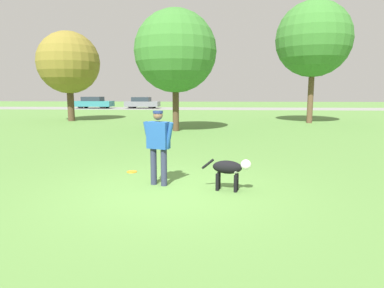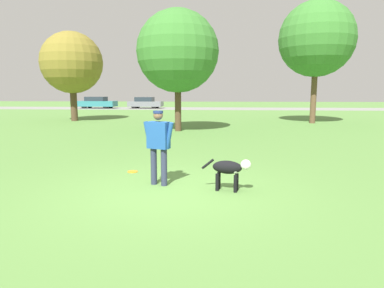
{
  "view_description": "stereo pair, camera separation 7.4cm",
  "coord_description": "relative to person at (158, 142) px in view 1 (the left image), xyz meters",
  "views": [
    {
      "loc": [
        0.86,
        -6.46,
        1.94
      ],
      "look_at": [
        0.43,
        0.28,
        0.9
      ],
      "focal_mm": 32.0,
      "sensor_mm": 36.0,
      "label": 1
    },
    {
      "loc": [
        0.93,
        -6.46,
        1.94
      ],
      "look_at": [
        0.43,
        0.28,
        0.9
      ],
      "focal_mm": 32.0,
      "sensor_mm": 36.0,
      "label": 2
    }
  ],
  "objects": [
    {
      "name": "tree_far_left",
      "position": [
        -8.32,
        15.26,
        2.86
      ],
      "size": [
        3.98,
        3.98,
        5.79
      ],
      "color": "#4C3826",
      "rests_on": "ground_plane"
    },
    {
      "name": "frisbee",
      "position": [
        -0.84,
        1.1,
        -0.91
      ],
      "size": [
        0.25,
        0.25,
        0.02
      ],
      "color": "orange",
      "rests_on": "ground_plane"
    },
    {
      "name": "ground_plane",
      "position": [
        0.28,
        -0.43,
        -0.92
      ],
      "size": [
        120.0,
        120.0,
        0.0
      ],
      "primitive_type": "plane",
      "color": "#56843D"
    },
    {
      "name": "far_road_strip",
      "position": [
        0.28,
        32.37,
        -0.91
      ],
      "size": [
        120.0,
        6.0,
        0.01
      ],
      "color": "gray",
      "rests_on": "ground_plane"
    },
    {
      "name": "person",
      "position": [
        0.0,
        0.0,
        0.0
      ],
      "size": [
        0.69,
        0.37,
        1.56
      ],
      "rotation": [
        0.0,
        0.0,
        -0.37
      ],
      "color": "#2D334C",
      "rests_on": "ground_plane"
    },
    {
      "name": "dog",
      "position": [
        1.46,
        -0.32,
        -0.47
      ],
      "size": [
        0.99,
        0.4,
        0.64
      ],
      "rotation": [
        0.0,
        0.0,
        6.04
      ],
      "color": "black",
      "rests_on": "ground_plane"
    },
    {
      "name": "parked_car_grey",
      "position": [
        -7.19,
        32.53,
        -0.27
      ],
      "size": [
        3.97,
        1.93,
        1.3
      ],
      "rotation": [
        0.0,
        0.0,
        -0.04
      ],
      "color": "slate",
      "rests_on": "ground_plane"
    },
    {
      "name": "tree_far_right",
      "position": [
        7.05,
        14.72,
        4.12
      ],
      "size": [
        4.5,
        4.5,
        7.3
      ],
      "color": "brown",
      "rests_on": "ground_plane"
    },
    {
      "name": "tree_mid_center",
      "position": [
        -0.74,
        9.9,
        2.93
      ],
      "size": [
        3.96,
        3.96,
        5.83
      ],
      "color": "#4C3826",
      "rests_on": "ground_plane"
    },
    {
      "name": "parked_car_teal",
      "position": [
        -12.8,
        32.14,
        -0.25
      ],
      "size": [
        4.38,
        2.02,
        1.34
      ],
      "rotation": [
        0.0,
        0.0,
        -0.05
      ],
      "color": "teal",
      "rests_on": "ground_plane"
    }
  ]
}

